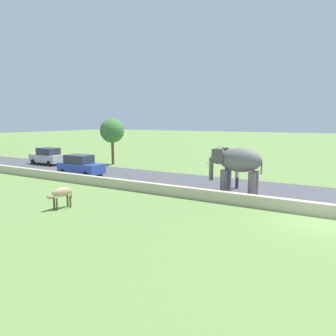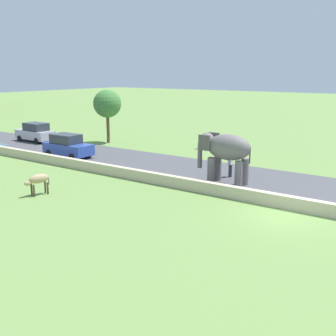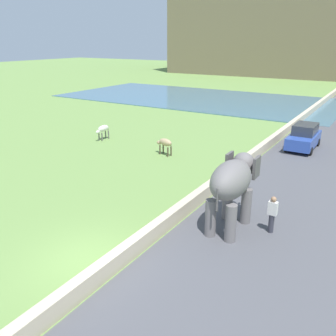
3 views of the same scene
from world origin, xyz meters
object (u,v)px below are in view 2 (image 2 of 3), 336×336
(cow_tan, at_px, (38,180))
(car_silver, at_px, (35,132))
(elephant, at_px, (225,150))
(car_blue, at_px, (68,146))
(person_beside_elephant, at_px, (230,164))

(cow_tan, bearing_deg, car_silver, 52.92)
(elephant, distance_m, car_blue, 13.51)
(elephant, height_order, cow_tan, elephant)
(car_blue, distance_m, car_silver, 8.57)
(person_beside_elephant, bearing_deg, cow_tan, 144.28)
(car_blue, height_order, car_silver, same)
(elephant, height_order, car_blue, elephant)
(elephant, xyz_separation_m, car_silver, (3.15, 21.44, -1.14))
(car_blue, bearing_deg, cow_tan, -140.36)
(car_silver, bearing_deg, car_blue, -111.54)
(car_blue, xyz_separation_m, cow_tan, (-7.70, -6.38, -0.06))
(car_silver, distance_m, cow_tan, 17.99)
(car_silver, bearing_deg, cow_tan, -127.08)
(elephant, distance_m, cow_tan, 10.53)
(person_beside_elephant, bearing_deg, car_blue, 96.91)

